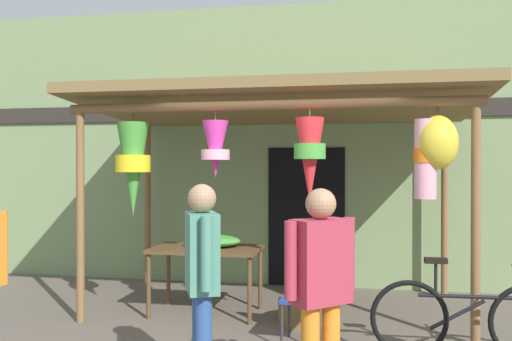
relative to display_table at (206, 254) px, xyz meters
The scene contains 10 objects.
ground_plane 1.27m from the display_table, 30.39° to the right, with size 30.00×30.00×0.00m, color #60564C.
shop_facade 2.44m from the display_table, 63.28° to the left, with size 11.98×0.29×4.09m.
market_stall_canopy 1.78m from the display_table, 13.02° to the left, with size 4.64×2.44×2.64m.
display_table is the anchor object (origin of this frame).
flower_heap_on_table 0.18m from the display_table, 33.62° to the left, with size 0.65×0.46×0.14m.
folding_chair 1.47m from the display_table, 31.90° to the right, with size 0.43×0.43×0.84m.
wicker_basket_by_table 1.29m from the display_table, ahead, with size 0.53×0.53×0.27m, color brown.
parked_bicycle 2.91m from the display_table, 18.97° to the right, with size 1.75×0.44×0.92m.
vendor_in_orange 2.27m from the display_table, 74.69° to the right, with size 0.36×0.55×1.60m.
customer_foreground 2.79m from the display_table, 57.30° to the right, with size 0.46×0.43×1.58m.
Camera 1 is at (0.85, -5.56, 1.73)m, focal length 37.94 mm.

